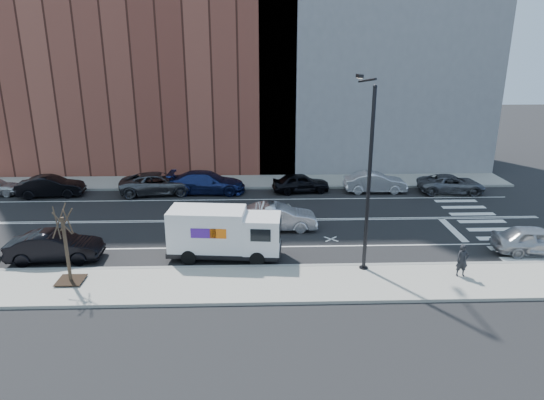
{
  "coord_description": "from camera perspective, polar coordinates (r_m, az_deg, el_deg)",
  "views": [
    {
      "loc": [
        1.75,
        -29.07,
        10.77
      ],
      "look_at": [
        2.69,
        -0.17,
        1.4
      ],
      "focal_mm": 32.0,
      "sensor_mm": 36.0,
      "label": 1
    }
  ],
  "objects": [
    {
      "name": "crosswalk",
      "position": [
        34.12,
        22.96,
        -1.92
      ],
      "size": [
        3.0,
        14.0,
        0.01
      ],
      "primitive_type": null,
      "color": "white",
      "rests_on": "ground"
    },
    {
      "name": "ground",
      "position": [
        31.05,
        -4.97,
        -2.41
      ],
      "size": [
        120.0,
        120.0,
        0.0
      ],
      "primitive_type": "plane",
      "color": "black",
      "rests_on": "ground"
    },
    {
      "name": "pedestrian",
      "position": [
        24.86,
        21.48,
        -6.64
      ],
      "size": [
        0.59,
        0.39,
        1.61
      ],
      "primitive_type": "imported",
      "rotation": [
        0.0,
        0.0,
        0.01
      ],
      "color": "black",
      "rests_on": "sidewalk_near"
    },
    {
      "name": "street_tree",
      "position": [
        24.3,
        -22.93,
        -6.1
      ],
      "size": [
        1.2,
        1.2,
        3.75
      ],
      "color": "black",
      "rests_on": "ground"
    },
    {
      "name": "far_parked_g",
      "position": [
        38.91,
        20.34,
        1.78
      ],
      "size": [
        5.03,
        2.57,
        1.36
      ],
      "primitive_type": "imported",
      "rotation": [
        0.0,
        0.0,
        1.51
      ],
      "color": "#54565D",
      "rests_on": "ground"
    },
    {
      "name": "far_parked_d",
      "position": [
        36.7,
        -7.66,
        2.07
      ],
      "size": [
        5.78,
        2.54,
        1.65
      ],
      "primitive_type": "imported",
      "rotation": [
        0.0,
        0.0,
        1.53
      ],
      "color": "navy",
      "rests_on": "ground"
    },
    {
      "name": "far_parked_e",
      "position": [
        36.67,
        3.41,
        2.02
      ],
      "size": [
        4.45,
        2.23,
        1.46
      ],
      "primitive_type": "imported",
      "rotation": [
        0.0,
        0.0,
        1.69
      ],
      "color": "black",
      "rests_on": "ground"
    },
    {
      "name": "sidewalk_far",
      "position": [
        39.39,
        -4.33,
        2.14
      ],
      "size": [
        44.0,
        3.6,
        0.15
      ],
      "primitive_type": "cube",
      "color": "gray",
      "rests_on": "ground"
    },
    {
      "name": "driving_sedan",
      "position": [
        29.21,
        0.55,
        -2.02
      ],
      "size": [
        4.85,
        1.79,
        1.59
      ],
      "primitive_type": "imported",
      "rotation": [
        0.0,
        0.0,
        1.59
      ],
      "color": "silver",
      "rests_on": "ground"
    },
    {
      "name": "sidewalk_near",
      "position": [
        22.98,
        -6.09,
        -9.89
      ],
      "size": [
        44.0,
        3.6,
        0.15
      ],
      "primitive_type": "cube",
      "color": "gray",
      "rests_on": "ground"
    },
    {
      "name": "road_markings",
      "position": [
        31.05,
        -4.97,
        -2.41
      ],
      "size": [
        40.0,
        8.6,
        0.01
      ],
      "primitive_type": null,
      "color": "white",
      "rests_on": "ground"
    },
    {
      "name": "fedex_van",
      "position": [
        25.33,
        -5.71,
        -3.84
      ],
      "size": [
        6.01,
        2.55,
        2.67
      ],
      "rotation": [
        0.0,
        0.0,
        -0.1
      ],
      "color": "black",
      "rests_on": "ground"
    },
    {
      "name": "far_parked_b",
      "position": [
        39.13,
        -24.55,
        1.48
      ],
      "size": [
        4.76,
        2.05,
        1.52
      ],
      "primitive_type": "imported",
      "rotation": [
        0.0,
        0.0,
        1.67
      ],
      "color": "black",
      "rests_on": "ground"
    },
    {
      "name": "bldg_concrete",
      "position": [
        45.89,
        11.8,
        20.39
      ],
      "size": [
        20.0,
        10.0,
        26.0
      ],
      "primitive_type": "cube",
      "color": "slate",
      "rests_on": "ground"
    },
    {
      "name": "near_parked_rear_a",
      "position": [
        27.49,
        -24.18,
        -5.03
      ],
      "size": [
        4.78,
        1.87,
        1.55
      ],
      "primitive_type": "imported",
      "rotation": [
        0.0,
        0.0,
        1.62
      ],
      "color": "black",
      "rests_on": "ground"
    },
    {
      "name": "near_parked_front",
      "position": [
        29.51,
        28.7,
        -4.19
      ],
      "size": [
        4.62,
        2.26,
        1.52
      ],
      "primitive_type": "imported",
      "rotation": [
        0.0,
        0.0,
        1.46
      ],
      "color": "#B7B8BC",
      "rests_on": "ground"
    },
    {
      "name": "curb_far",
      "position": [
        37.66,
        -4.44,
        1.41
      ],
      "size": [
        44.0,
        0.25,
        0.17
      ],
      "primitive_type": "cube",
      "color": "gray",
      "rests_on": "ground"
    },
    {
      "name": "curb_near",
      "position": [
        24.58,
        -5.8,
        -7.91
      ],
      "size": [
        44.0,
        0.25,
        0.17
      ],
      "primitive_type": "cube",
      "color": "gray",
      "rests_on": "ground"
    },
    {
      "name": "streetlight",
      "position": [
        23.47,
        11.15,
        3.58
      ],
      "size": [
        0.44,
        4.02,
        9.34
      ],
      "color": "black",
      "rests_on": "ground"
    },
    {
      "name": "bldg_brick",
      "position": [
        45.72,
        -14.89,
        17.67
      ],
      "size": [
        26.0,
        10.0,
        22.0
      ],
      "primitive_type": "cube",
      "color": "brown",
      "rests_on": "ground"
    },
    {
      "name": "far_parked_c",
      "position": [
        37.24,
        -13.17,
        1.93
      ],
      "size": [
        5.95,
        3.25,
        1.58
      ],
      "primitive_type": "imported",
      "rotation": [
        0.0,
        0.0,
        1.68
      ],
      "color": "#48494F",
      "rests_on": "ground"
    },
    {
      "name": "far_parked_f",
      "position": [
        37.45,
        12.02,
        2.06
      ],
      "size": [
        4.67,
        1.67,
        1.53
      ],
      "primitive_type": "imported",
      "rotation": [
        0.0,
        0.0,
        1.56
      ],
      "color": "silver",
      "rests_on": "ground"
    }
  ]
}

